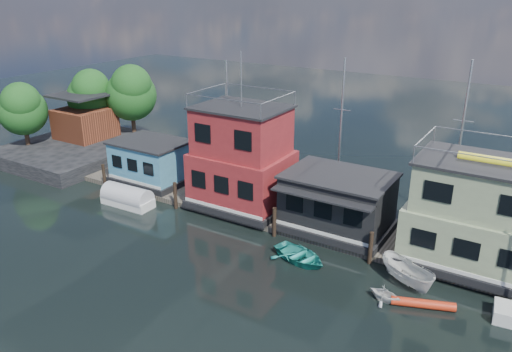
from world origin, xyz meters
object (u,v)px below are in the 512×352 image
Objects in this scene: houseboat_blue at (151,161)px; tarp_runabout at (127,198)px; dinghy_white at (385,294)px; dinghy_teal at (300,256)px; houseboat_green at (477,216)px; houseboat_dark at (338,202)px; houseboat_red at (242,160)px; motorboat at (408,274)px; red_kayak at (423,304)px.

tarp_runabout is at bearing -73.23° from houseboat_blue.
houseboat_blue reaches higher than dinghy_white.
houseboat_blue is 1.64× the size of dinghy_teal.
dinghy_teal is at bearing -152.38° from houseboat_green.
dinghy_teal is at bearing -94.59° from houseboat_dark.
houseboat_red is at bearing 0.00° from houseboat_blue.
houseboat_blue is 17.50m from houseboat_dark.
houseboat_blue is 26.53m from houseboat_green.
motorboat is 2.34m from dinghy_white.
dinghy_teal is (-9.39, -4.91, -3.15)m from houseboat_green.
motorboat is 2.28m from red_kayak.
dinghy_white is at bearing 174.22° from red_kayak.
dinghy_teal is at bearing -16.03° from houseboat_blue.
houseboat_blue is at bearing 105.05° from tarp_runabout.
dinghy_white is (21.81, -1.92, -0.18)m from tarp_runabout.
houseboat_green is 5.64m from motorboat.
dinghy_white is at bearing -48.14° from houseboat_dark.
red_kayak is (25.13, -5.79, -1.95)m from houseboat_blue.
red_kayak is at bearing -103.30° from houseboat_green.
motorboat is at bearing -124.24° from houseboat_green.
dinghy_white is (23.13, -6.30, -1.72)m from houseboat_blue.
houseboat_blue is at bearing -180.00° from houseboat_red.
red_kayak is at bearing -68.38° from dinghy_white.
houseboat_green is 2.46× the size of red_kayak.
houseboat_blue is 3.49× the size of dinghy_white.
red_kayak is 2.08m from dinghy_white.
houseboat_blue is 17.89m from dinghy_teal.
houseboat_dark is at bearing 49.27° from dinghy_white.
houseboat_green is at bearing -45.20° from dinghy_teal.
motorboat is at bearing -65.45° from dinghy_teal.
houseboat_blue is 1.87× the size of red_kayak.
dinghy_teal is at bearing 128.83° from motorboat.
houseboat_blue is 1.60× the size of motorboat.
houseboat_red is at bearing -180.00° from houseboat_green.
houseboat_green reaches higher than tarp_runabout.
houseboat_green is 11.06m from dinghy_teal.
houseboat_blue reaches higher than dinghy_teal.
red_kayak is at bearing -20.32° from houseboat_red.
houseboat_dark is 5.31m from dinghy_teal.
motorboat is at bearing -9.70° from houseboat_blue.
houseboat_blue is 24.13m from motorboat.
dinghy_white is (6.02, -1.38, 0.08)m from dinghy_teal.
houseboat_green reaches higher than motorboat.
tarp_runabout is at bearing -151.84° from houseboat_red.
houseboat_blue is 4.83m from tarp_runabout.
motorboat is (22.42, 0.32, 0.11)m from tarp_runabout.
houseboat_green reaches higher than dinghy_white.
houseboat_green reaches higher than dinghy_teal.
houseboat_red is 1.41× the size of houseboat_green.
houseboat_dark reaches higher than motorboat.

